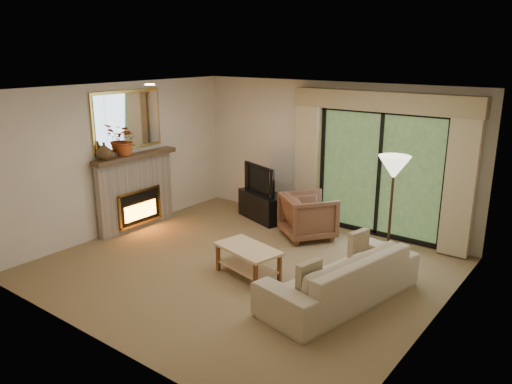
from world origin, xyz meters
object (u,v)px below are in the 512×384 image
Objects in this scene: armchair at (308,216)px; sofa at (340,276)px; coffee_table at (248,262)px; media_console at (263,206)px.

armchair is 0.37× the size of sofa.
sofa is at bearing 19.31° from coffee_table.
media_console reaches higher than coffee_table.
armchair is 0.87× the size of coffee_table.
coffee_table is at bearing -71.60° from sofa.
coffee_table is (0.12, -1.83, -0.17)m from armchair.
coffee_table is at bearing -39.20° from media_console.
sofa is 2.36× the size of coffee_table.
sofa reaches higher than media_console.
media_console is at bearing 21.80° from armchair.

